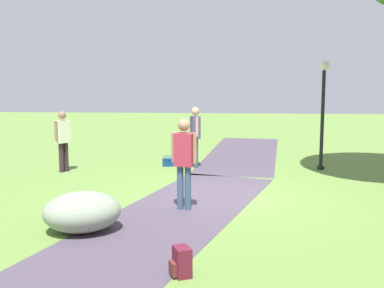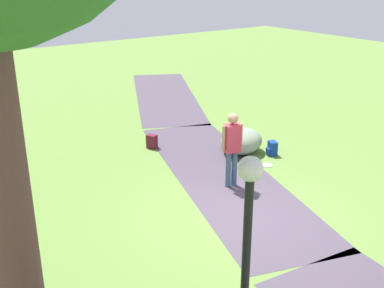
% 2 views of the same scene
% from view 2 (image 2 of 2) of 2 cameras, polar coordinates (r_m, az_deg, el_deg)
% --- Properties ---
extents(ground_plane, '(48.00, 48.00, 0.00)m').
position_cam_2_polar(ground_plane, '(10.11, 5.45, -8.62)').
color(ground_plane, olive).
extents(footpath_segment_mid, '(8.32, 4.56, 0.01)m').
position_cam_2_polar(footpath_segment_mid, '(11.90, 3.72, -3.79)').
color(footpath_segment_mid, '#483E4C').
rests_on(footpath_segment_mid, ground).
extents(footpath_segment_far, '(8.17, 5.66, 0.01)m').
position_cam_2_polar(footpath_segment_far, '(19.23, -3.26, 5.86)').
color(footpath_segment_far, '#483E4C').
rests_on(footpath_segment_far, ground).
extents(lamp_post, '(0.28, 0.28, 3.09)m').
position_cam_2_polar(lamp_post, '(5.47, 6.60, -12.83)').
color(lamp_post, black).
rests_on(lamp_post, ground).
extents(lawn_boulder, '(1.54, 1.66, 0.69)m').
position_cam_2_polar(lawn_boulder, '(13.27, 6.01, 0.39)').
color(lawn_boulder, gray).
rests_on(lawn_boulder, ground).
extents(passerby_on_path, '(0.31, 0.51, 1.82)m').
position_cam_2_polar(passerby_on_path, '(10.95, 4.88, -0.03)').
color(passerby_on_path, '#385169').
rests_on(passerby_on_path, ground).
extents(backpack_by_boulder, '(0.34, 0.33, 0.40)m').
position_cam_2_polar(backpack_by_boulder, '(13.25, 9.67, -0.55)').
color(backpack_by_boulder, navy).
rests_on(backpack_by_boulder, ground).
extents(spare_backpack_on_lawn, '(0.34, 0.33, 0.40)m').
position_cam_2_polar(spare_backpack_on_lawn, '(13.62, -4.85, 0.28)').
color(spare_backpack_on_lawn, '#5B1729').
rests_on(spare_backpack_on_lawn, ground).
extents(frisbee_on_grass, '(0.28, 0.28, 0.02)m').
position_cam_2_polar(frisbee_on_grass, '(12.61, 9.10, -2.54)').
color(frisbee_on_grass, white).
rests_on(frisbee_on_grass, ground).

